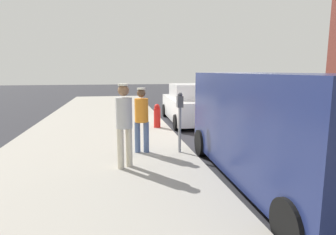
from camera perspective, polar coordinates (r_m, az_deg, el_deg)
ground_plane at (r=8.70m, az=9.63°, el=-5.51°), size 80.00×80.00×0.00m
sidewalk_slab at (r=8.20m, az=-14.17°, el=-6.03°), size 5.00×32.00×0.15m
parking_meter_near at (r=7.17m, az=2.36°, el=1.10°), size 0.14×0.18×1.52m
pedestrian_in_gray at (r=6.07m, az=-8.70°, el=-0.47°), size 0.34×0.34×1.79m
pedestrian_in_orange at (r=7.19m, az=-5.27°, el=0.28°), size 0.36×0.34×1.63m
parked_van at (r=5.91m, az=21.07°, el=-1.51°), size 2.25×5.25×2.15m
parked_sedan_behind at (r=12.35m, az=4.45°, el=2.49°), size 2.08×4.46×1.65m
fire_hydrant at (r=10.45m, az=-2.17°, el=0.28°), size 0.24×0.24×0.86m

